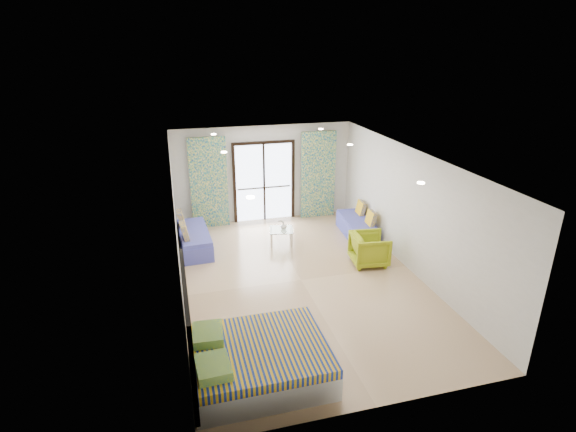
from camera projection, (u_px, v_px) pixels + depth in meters
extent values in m
cube|color=black|center=(263.00, 143.00, 12.22)|extent=(1.76, 0.08, 0.08)
cube|color=black|center=(234.00, 185.00, 12.43)|extent=(0.08, 0.08, 2.20)
cube|color=black|center=(293.00, 180.00, 12.83)|extent=(0.08, 0.08, 2.20)
cube|color=black|center=(264.00, 183.00, 12.63)|extent=(0.05, 0.06, 2.20)
cube|color=#595451|center=(264.00, 188.00, 12.70)|extent=(1.52, 0.03, 0.04)
cube|color=white|center=(209.00, 183.00, 12.08)|extent=(1.00, 0.10, 2.50)
cube|color=white|center=(318.00, 175.00, 12.82)|extent=(1.00, 0.10, 2.50)
cylinder|color=#FFE0B2|center=(250.00, 197.00, 6.58)|extent=(0.12, 0.12, 0.02)
cylinder|color=#FFE0B2|center=(421.00, 183.00, 7.26)|extent=(0.12, 0.12, 0.02)
cylinder|color=#FFE0B2|center=(224.00, 152.00, 9.29)|extent=(0.12, 0.12, 0.02)
cylinder|color=#FFE0B2|center=(350.00, 145.00, 9.96)|extent=(0.12, 0.12, 0.02)
cylinder|color=#FFE0B2|center=(214.00, 134.00, 11.09)|extent=(0.12, 0.12, 0.02)
cylinder|color=#FFE0B2|center=(321.00, 129.00, 11.76)|extent=(0.12, 0.12, 0.02)
cube|color=black|center=(189.00, 328.00, 6.28)|extent=(0.06, 2.10, 1.50)
cube|color=silver|center=(184.00, 285.00, 7.41)|extent=(0.02, 0.10, 0.10)
cube|color=silver|center=(260.00, 365.00, 6.83)|extent=(2.04, 1.63, 0.41)
cube|color=navy|center=(260.00, 350.00, 6.73)|extent=(2.01, 1.66, 0.15)
cube|color=#1B6F7C|center=(213.00, 367.00, 6.15)|extent=(0.49, 0.58, 0.14)
cube|color=#1B6F7C|center=(208.00, 334.00, 6.85)|extent=(0.50, 0.59, 0.14)
cube|color=#474CAB|center=(195.00, 241.00, 11.08)|extent=(0.78, 1.81, 0.40)
cube|color=#474CAB|center=(194.00, 232.00, 10.99)|extent=(0.76, 1.78, 0.10)
cube|color=navy|center=(185.00, 231.00, 10.47)|extent=(0.22, 0.45, 0.41)
cube|color=navy|center=(181.00, 219.00, 11.21)|extent=(0.22, 0.45, 0.41)
cube|color=#474CAB|center=(357.00, 229.00, 11.87)|extent=(0.76, 1.69, 0.37)
cube|color=#474CAB|center=(357.00, 221.00, 11.78)|extent=(0.74, 1.66, 0.09)
cube|color=navy|center=(371.00, 218.00, 11.40)|extent=(0.21, 0.42, 0.38)
cube|color=navy|center=(361.00, 208.00, 12.10)|extent=(0.21, 0.42, 0.38)
cylinder|color=silver|center=(272.00, 241.00, 11.15)|extent=(0.06, 0.06, 0.37)
cylinder|color=silver|center=(292.00, 240.00, 11.18)|extent=(0.06, 0.06, 0.37)
cylinder|color=silver|center=(271.00, 233.00, 11.62)|extent=(0.06, 0.06, 0.37)
cylinder|color=silver|center=(291.00, 232.00, 11.65)|extent=(0.06, 0.06, 0.37)
cube|color=#8CA59E|center=(281.00, 230.00, 11.33)|extent=(0.68, 0.68, 0.02)
sphere|color=white|center=(283.00, 222.00, 11.26)|extent=(0.07, 0.07, 0.07)
sphere|color=white|center=(281.00, 221.00, 11.29)|extent=(0.07, 0.07, 0.07)
sphere|color=white|center=(279.00, 221.00, 11.24)|extent=(0.07, 0.07, 0.07)
sphere|color=white|center=(281.00, 221.00, 11.19)|extent=(0.07, 0.07, 0.07)
imported|color=white|center=(284.00, 226.00, 11.32)|extent=(0.18, 0.19, 0.16)
imported|color=#91A014|center=(370.00, 248.00, 10.27)|extent=(0.82, 0.86, 0.81)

